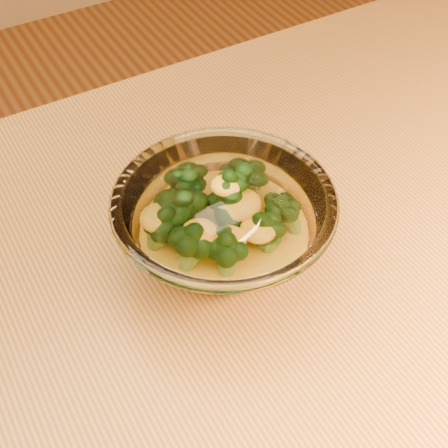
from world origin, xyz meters
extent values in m
cube|color=#BC7638|center=(0.00, 0.00, 0.73)|extent=(1.20, 0.80, 0.04)
cylinder|color=brown|center=(0.54, 0.34, 0.35)|extent=(0.06, 0.06, 0.71)
ellipsoid|color=white|center=(0.01, 0.08, 0.76)|extent=(0.09, 0.09, 0.02)
torus|color=white|center=(0.01, 0.08, 0.83)|extent=(0.20, 0.20, 0.01)
ellipsoid|color=yellow|center=(0.01, 0.08, 0.78)|extent=(0.11, 0.11, 0.03)
camera|label=1|loc=(-0.18, -0.25, 1.21)|focal=50.00mm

